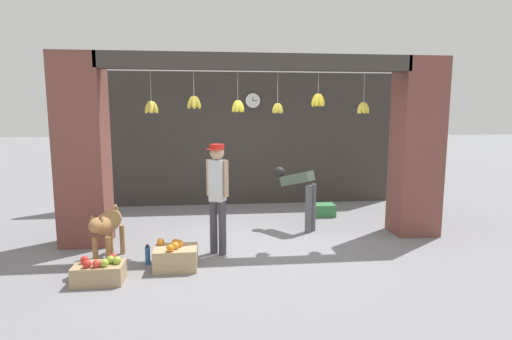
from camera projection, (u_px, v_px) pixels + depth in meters
ground_plane at (259, 243)px, 6.24m from camera, size 60.00×60.00×0.00m
shop_back_wall at (245, 139)px, 8.82m from camera, size 6.63×0.12×2.90m
shop_pillar_left at (83, 151)px, 6.06m from camera, size 0.70×0.60×2.90m
shop_pillar_right at (417, 148)px, 6.61m from camera, size 0.70×0.60×2.90m
storefront_awning at (259, 67)px, 5.98m from camera, size 4.73×0.32×0.90m
dog at (107, 225)px, 5.39m from camera, size 0.36×1.03×0.76m
shopkeeper at (217, 191)px, 5.65m from camera, size 0.31×0.30×1.59m
worker_stooping at (300, 189)px, 6.91m from camera, size 0.67×0.67×1.07m
fruit_crate_oranges at (176, 257)px, 5.21m from camera, size 0.55×0.42×0.38m
fruit_crate_apples at (99, 272)px, 4.77m from camera, size 0.58×0.34×0.32m
produce_box_green at (324, 210)px, 7.90m from camera, size 0.42×0.33×0.24m
water_bottle at (148, 255)px, 5.35m from camera, size 0.07×0.07×0.28m
wall_clock at (253, 101)px, 8.65m from camera, size 0.33×0.03×0.33m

